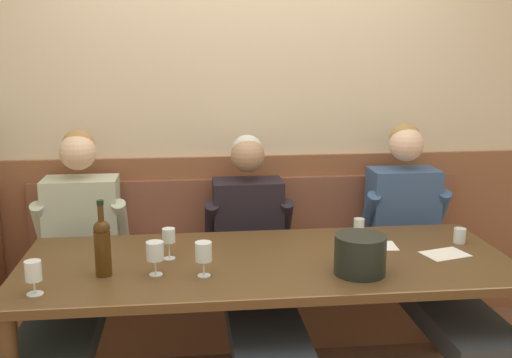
{
  "coord_description": "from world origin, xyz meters",
  "views": [
    {
      "loc": [
        -0.36,
        -2.58,
        1.73
      ],
      "look_at": [
        -0.01,
        0.44,
        1.06
      ],
      "focal_mm": 42.55,
      "sensor_mm": 36.0,
      "label": 1
    }
  ],
  "objects_px": {
    "wine_bottle_clear_water": "(102,245)",
    "person_center_right_seat": "(424,252)",
    "wall_bench": "(251,291)",
    "water_tumbler_left": "(359,227)",
    "person_center_left_seat": "(255,265)",
    "dining_table": "(267,274)",
    "wine_glass_right_end": "(203,253)",
    "water_tumbler_center": "(460,236)",
    "wine_glass_by_bottle": "(155,253)",
    "ice_bucket": "(360,255)",
    "wine_glass_near_bucket": "(33,273)",
    "person_left_seat": "(72,268)",
    "wine_glass_center_front": "(169,237)"
  },
  "relations": [
    {
      "from": "wine_bottle_clear_water",
      "to": "water_tumbler_left",
      "type": "bearing_deg",
      "value": 18.97
    },
    {
      "from": "dining_table",
      "to": "water_tumbler_left",
      "type": "xyz_separation_m",
      "value": [
        0.54,
        0.32,
        0.12
      ]
    },
    {
      "from": "person_left_seat",
      "to": "wine_glass_right_end",
      "type": "relative_size",
      "value": 8.68
    },
    {
      "from": "person_center_right_seat",
      "to": "water_tumbler_left",
      "type": "bearing_deg",
      "value": -177.21
    },
    {
      "from": "person_left_seat",
      "to": "wine_bottle_clear_water",
      "type": "xyz_separation_m",
      "value": [
        0.22,
        -0.45,
        0.26
      ]
    },
    {
      "from": "dining_table",
      "to": "water_tumbler_center",
      "type": "xyz_separation_m",
      "value": [
        1.01,
        0.13,
        0.11
      ]
    },
    {
      "from": "ice_bucket",
      "to": "wine_bottle_clear_water",
      "type": "xyz_separation_m",
      "value": [
        -1.12,
        0.11,
        0.05
      ]
    },
    {
      "from": "ice_bucket",
      "to": "person_center_right_seat",
      "type": "bearing_deg",
      "value": 46.8
    },
    {
      "from": "water_tumbler_center",
      "to": "person_center_right_seat",
      "type": "bearing_deg",
      "value": 115.96
    },
    {
      "from": "person_center_left_seat",
      "to": "wine_bottle_clear_water",
      "type": "bearing_deg",
      "value": -148.45
    },
    {
      "from": "wine_glass_center_front",
      "to": "wine_glass_near_bucket",
      "type": "height_order",
      "value": "wine_glass_center_front"
    },
    {
      "from": "person_center_left_seat",
      "to": "wine_glass_center_front",
      "type": "height_order",
      "value": "person_center_left_seat"
    },
    {
      "from": "dining_table",
      "to": "wine_glass_right_end",
      "type": "xyz_separation_m",
      "value": [
        -0.3,
        -0.18,
        0.18
      ]
    },
    {
      "from": "dining_table",
      "to": "wine_bottle_clear_water",
      "type": "relative_size",
      "value": 6.78
    },
    {
      "from": "wine_bottle_clear_water",
      "to": "wine_glass_by_bottle",
      "type": "relative_size",
      "value": 2.24
    },
    {
      "from": "wine_bottle_clear_water",
      "to": "wine_glass_center_front",
      "type": "height_order",
      "value": "wine_bottle_clear_water"
    },
    {
      "from": "wine_glass_by_bottle",
      "to": "ice_bucket",
      "type": "bearing_deg",
      "value": -5.43
    },
    {
      "from": "person_left_seat",
      "to": "person_center_right_seat",
      "type": "height_order",
      "value": "person_center_right_seat"
    },
    {
      "from": "person_left_seat",
      "to": "water_tumbler_center",
      "type": "distance_m",
      "value": 1.99
    },
    {
      "from": "wine_glass_right_end",
      "to": "water_tumbler_left",
      "type": "relative_size",
      "value": 1.71
    },
    {
      "from": "ice_bucket",
      "to": "person_left_seat",
      "type": "bearing_deg",
      "value": 157.48
    },
    {
      "from": "ice_bucket",
      "to": "water_tumbler_left",
      "type": "relative_size",
      "value": 2.51
    },
    {
      "from": "person_center_left_seat",
      "to": "wine_glass_by_bottle",
      "type": "relative_size",
      "value": 8.89
    },
    {
      "from": "person_center_left_seat",
      "to": "wine_glass_near_bucket",
      "type": "height_order",
      "value": "person_center_left_seat"
    },
    {
      "from": "wine_glass_by_bottle",
      "to": "wall_bench",
      "type": "bearing_deg",
      "value": 59.07
    },
    {
      "from": "person_left_seat",
      "to": "water_tumbler_left",
      "type": "distance_m",
      "value": 1.51
    },
    {
      "from": "wall_bench",
      "to": "water_tumbler_left",
      "type": "xyz_separation_m",
      "value": [
        0.54,
        -0.4,
        0.51
      ]
    },
    {
      "from": "wine_glass_right_end",
      "to": "ice_bucket",
      "type": "bearing_deg",
      "value": -3.94
    },
    {
      "from": "wall_bench",
      "to": "water_tumbler_left",
      "type": "relative_size",
      "value": 28.76
    },
    {
      "from": "wine_bottle_clear_water",
      "to": "wine_glass_by_bottle",
      "type": "height_order",
      "value": "wine_bottle_clear_water"
    },
    {
      "from": "person_left_seat",
      "to": "wine_glass_center_front",
      "type": "relative_size",
      "value": 9.03
    },
    {
      "from": "dining_table",
      "to": "wine_glass_right_end",
      "type": "relative_size",
      "value": 14.88
    },
    {
      "from": "wine_glass_right_end",
      "to": "wine_glass_center_front",
      "type": "bearing_deg",
      "value": 123.03
    },
    {
      "from": "wine_bottle_clear_water",
      "to": "person_center_right_seat",
      "type": "bearing_deg",
      "value": 15.45
    },
    {
      "from": "dining_table",
      "to": "person_center_left_seat",
      "type": "relative_size",
      "value": 1.71
    },
    {
      "from": "person_left_seat",
      "to": "person_center_left_seat",
      "type": "xyz_separation_m",
      "value": [
        0.94,
        -0.01,
        -0.02
      ]
    },
    {
      "from": "wall_bench",
      "to": "water_tumbler_left",
      "type": "height_order",
      "value": "wall_bench"
    },
    {
      "from": "wine_glass_by_bottle",
      "to": "wine_glass_near_bucket",
      "type": "relative_size",
      "value": 1.06
    },
    {
      "from": "wine_glass_center_front",
      "to": "wine_glass_right_end",
      "type": "xyz_separation_m",
      "value": [
        0.16,
        -0.24,
        -0.0
      ]
    },
    {
      "from": "person_center_left_seat",
      "to": "wine_bottle_clear_water",
      "type": "xyz_separation_m",
      "value": [
        -0.72,
        -0.44,
        0.28
      ]
    },
    {
      "from": "person_center_left_seat",
      "to": "wine_glass_near_bucket",
      "type": "bearing_deg",
      "value": -147.23
    },
    {
      "from": "wine_bottle_clear_water",
      "to": "water_tumbler_left",
      "type": "relative_size",
      "value": 3.76
    },
    {
      "from": "wall_bench",
      "to": "dining_table",
      "type": "height_order",
      "value": "wall_bench"
    },
    {
      "from": "person_center_right_seat",
      "to": "water_tumbler_center",
      "type": "relative_size",
      "value": 17.52
    },
    {
      "from": "ice_bucket",
      "to": "water_tumbler_center",
      "type": "distance_m",
      "value": 0.72
    },
    {
      "from": "wall_bench",
      "to": "person_center_right_seat",
      "type": "height_order",
      "value": "person_center_right_seat"
    },
    {
      "from": "water_tumbler_center",
      "to": "wine_bottle_clear_water",
      "type": "bearing_deg",
      "value": -171.8
    },
    {
      "from": "person_left_seat",
      "to": "water_tumbler_left",
      "type": "bearing_deg",
      "value": -0.5
    },
    {
      "from": "person_left_seat",
      "to": "wine_glass_by_bottle",
      "type": "relative_size",
      "value": 8.87
    },
    {
      "from": "person_center_left_seat",
      "to": "person_center_right_seat",
      "type": "height_order",
      "value": "person_center_right_seat"
    }
  ]
}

